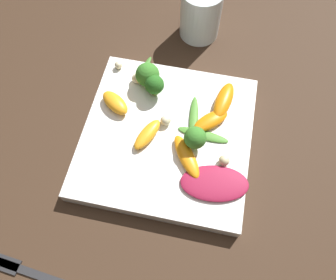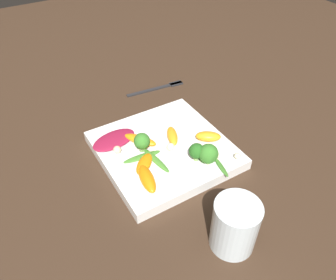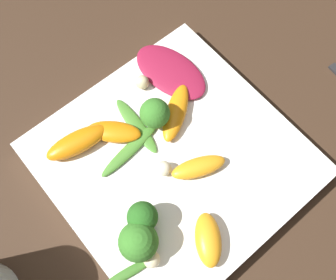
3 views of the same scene
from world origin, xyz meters
TOP-DOWN VIEW (x-y plane):
  - ground_plane at (0.00, 0.00)m, footprint 2.40×2.40m
  - plate at (0.00, 0.00)m, footprint 0.28×0.28m
  - drinking_glass at (0.26, -0.01)m, footprint 0.08×0.08m
  - fork at (-0.25, 0.14)m, footprint 0.03×0.18m
  - radicchio_leaf_0 at (-0.07, -0.09)m, footprint 0.07×0.11m
  - orange_segment_0 at (-0.01, 0.03)m, footprint 0.07×0.05m
  - orange_segment_1 at (0.08, -0.08)m, footprint 0.08×0.04m
  - orange_segment_2 at (0.03, -0.07)m, footprint 0.06×0.07m
  - orange_segment_3 at (0.03, 0.10)m, footprint 0.06×0.06m
  - orange_segment_4 at (-0.04, -0.04)m, footprint 0.08×0.07m
  - broccoli_floret_0 at (0.09, 0.05)m, footprint 0.04×0.04m
  - broccoli_floret_1 at (0.07, 0.04)m, footprint 0.03×0.03m
  - broccoli_floret_2 at (-0.01, -0.05)m, footprint 0.04×0.04m
  - arugula_sprig_0 at (0.01, -0.06)m, footprint 0.03×0.09m
  - arugula_sprig_1 at (0.12, 0.07)m, footprint 0.06×0.02m
  - arugula_sprig_2 at (0.03, -0.04)m, footprint 0.09×0.03m
  - macadamia_nut_0 at (0.09, 0.07)m, footprint 0.02×0.02m
  - macadamia_nut_1 at (0.12, 0.11)m, footprint 0.01×0.01m
  - macadamia_nut_2 at (-0.03, -0.10)m, footprint 0.02×0.02m
  - macadamia_nut_3 at (0.02, 0.01)m, footprint 0.02×0.02m

SIDE VIEW (x-z plane):
  - ground_plane at x=0.00m, z-range 0.00..0.00m
  - fork at x=-0.25m, z-range 0.00..0.01m
  - plate at x=0.00m, z-range 0.00..0.03m
  - arugula_sprig_0 at x=0.01m, z-range 0.03..0.03m
  - arugula_sprig_1 at x=0.12m, z-range 0.03..0.03m
  - arugula_sprig_2 at x=0.03m, z-range 0.03..0.03m
  - radicchio_leaf_0 at x=-0.07m, z-range 0.03..0.03m
  - macadamia_nut_1 at x=0.12m, z-range 0.03..0.04m
  - orange_segment_2 at x=0.03m, z-range 0.03..0.04m
  - orange_segment_4 at x=-0.04m, z-range 0.03..0.04m
  - orange_segment_0 at x=-0.01m, z-range 0.03..0.04m
  - macadamia_nut_2 at x=-0.03m, z-range 0.03..0.04m
  - macadamia_nut_3 at x=0.02m, z-range 0.03..0.04m
  - macadamia_nut_0 at x=0.09m, z-range 0.03..0.04m
  - orange_segment_1 at x=0.08m, z-range 0.03..0.05m
  - orange_segment_3 at x=0.03m, z-range 0.03..0.05m
  - broccoli_floret_0 at x=0.09m, z-range 0.03..0.07m
  - drinking_glass at x=0.26m, z-range 0.00..0.10m
  - broccoli_floret_1 at x=0.07m, z-range 0.03..0.07m
  - broccoli_floret_2 at x=-0.01m, z-range 0.03..0.07m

